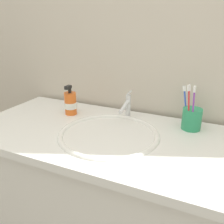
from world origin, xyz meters
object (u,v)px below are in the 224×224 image
toothbrush_purple (193,106)px  faucet (127,106)px  toothbrush_cup (192,119)px  soap_dispenser (70,103)px  toothbrush_red (189,105)px  toothbrush_blue (185,103)px

toothbrush_purple → faucet: bearing=171.7°
faucet → toothbrush_cup: faucet is taller
toothbrush_cup → soap_dispenser: size_ratio=0.62×
toothbrush_cup → faucet: bearing=179.6°
faucet → toothbrush_red: bearing=-6.9°
toothbrush_blue → toothbrush_red: 0.07m
toothbrush_blue → toothbrush_purple: 0.08m
faucet → toothbrush_purple: bearing=-8.3°
faucet → toothbrush_red: size_ratio=0.71×
faucet → toothbrush_blue: bearing=6.3°
faucet → toothbrush_purple: size_ratio=0.70×
toothbrush_red → soap_dispenser: (-0.56, -0.03, -0.06)m
toothbrush_red → toothbrush_blue: bearing=108.9°
soap_dispenser → toothbrush_blue: bearing=10.3°
toothbrush_blue → faucet: bearing=-173.7°
faucet → toothbrush_cup: size_ratio=1.51×
toothbrush_cup → toothbrush_red: bearing=-115.7°
toothbrush_red → soap_dispenser: bearing=-176.5°
toothbrush_cup → toothbrush_purple: size_ratio=0.46×
faucet → toothbrush_cup: (0.30, -0.00, -0.02)m
toothbrush_blue → soap_dispenser: toothbrush_blue is taller
toothbrush_cup → toothbrush_purple: bearing=-85.1°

